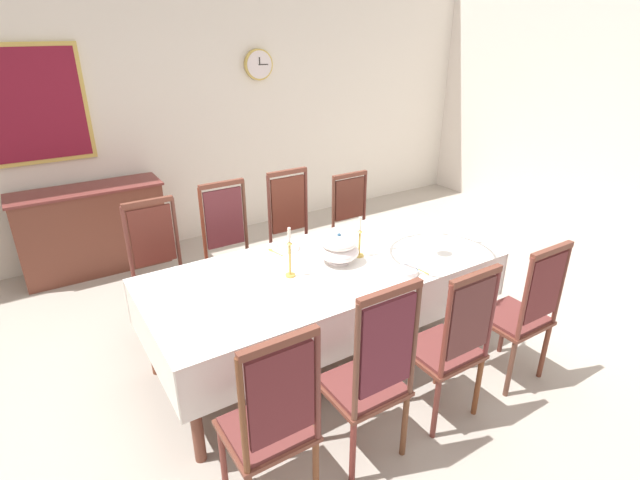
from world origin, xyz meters
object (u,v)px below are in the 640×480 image
at_px(bowl_near_left, 288,247).
at_px(sideboard, 94,230).
at_px(chair_south_a, 272,422).
at_px(chair_south_c, 450,343).
at_px(chair_north_a, 161,270).
at_px(chair_south_b, 371,375).
at_px(soup_tureen, 339,248).
at_px(chair_north_d, 356,224).
at_px(framed_painting, 25,106).
at_px(candlestick_west, 290,257).
at_px(chair_south_d, 522,311).
at_px(bowl_near_right, 406,271).
at_px(chair_north_b, 232,250).
at_px(mounted_clock, 259,65).
at_px(candlestick_east, 360,241).
at_px(spoon_secondary, 415,267).
at_px(spoon_primary, 272,251).
at_px(dining_table, 326,275).
at_px(chair_north_c, 295,235).

distance_m(bowl_near_left, sideboard, 2.43).
bearing_deg(chair_south_a, chair_south_c, 0.08).
bearing_deg(bowl_near_left, chair_north_a, 146.50).
xyz_separation_m(chair_south_b, soup_tureen, (0.45, 0.99, 0.29)).
height_order(chair_north_d, framed_painting, framed_painting).
height_order(chair_south_b, bowl_near_left, chair_south_b).
distance_m(chair_north_d, framed_painting, 3.35).
height_order(chair_north_a, candlestick_west, candlestick_west).
distance_m(chair_south_c, chair_south_d, 0.71).
bearing_deg(chair_south_d, chair_south_a, -179.91).
distance_m(soup_tureen, candlestick_west, 0.42).
relative_size(candlestick_west, bowl_near_right, 2.15).
height_order(chair_north_b, mounted_clock, mounted_clock).
xyz_separation_m(chair_south_a, candlestick_east, (1.27, 0.98, 0.32)).
bearing_deg(spoon_secondary, candlestick_east, 116.66).
distance_m(bowl_near_right, sideboard, 3.38).
height_order(chair_south_c, sideboard, chair_south_c).
bearing_deg(chair_north_b, soup_tureen, 114.72).
height_order(spoon_secondary, mounted_clock, mounted_clock).
bearing_deg(spoon_primary, framed_painting, 107.20).
height_order(dining_table, chair_south_a, chair_south_a).
height_order(candlestick_west, mounted_clock, mounted_clock).
bearing_deg(candlestick_east, sideboard, 121.55).
distance_m(chair_south_d, bowl_near_right, 0.85).
height_order(chair_north_a, bowl_near_left, chair_north_a).
height_order(chair_south_b, candlestick_west, chair_south_b).
bearing_deg(candlestick_west, chair_north_b, 92.32).
relative_size(chair_south_b, bowl_near_right, 7.08).
bearing_deg(mounted_clock, dining_table, -107.15).
bearing_deg(soup_tureen, spoon_primary, 127.46).
bearing_deg(soup_tureen, chair_north_a, 137.57).
bearing_deg(chair_south_b, chair_south_d, 0.28).
bearing_deg(bowl_near_left, candlestick_west, -116.79).
bearing_deg(mounted_clock, spoon_secondary, -95.83).
relative_size(chair_south_b, spoon_primary, 6.96).
xyz_separation_m(chair_south_c, mounted_clock, (0.56, 3.74, 1.40)).
relative_size(candlestick_east, framed_painting, 0.29).
bearing_deg(chair_north_d, chair_south_a, 44.97).
distance_m(candlestick_east, mounted_clock, 3.01).
distance_m(bowl_near_left, bowl_near_right, 0.96).
bearing_deg(chair_south_c, spoon_secondary, 68.37).
height_order(soup_tureen, candlestick_east, candlestick_east).
bearing_deg(chair_south_b, candlestick_west, 87.69).
distance_m(spoon_primary, framed_painting, 2.86).
bearing_deg(spoon_primary, mounted_clock, 52.24).
distance_m(chair_south_c, chair_north_c, 1.97).
distance_m(bowl_near_right, spoon_secondary, 0.12).
distance_m(chair_south_c, candlestick_west, 1.20).
xyz_separation_m(chair_north_b, bowl_near_right, (0.76, -1.39, 0.20)).
relative_size(chair_south_d, spoon_primary, 6.34).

